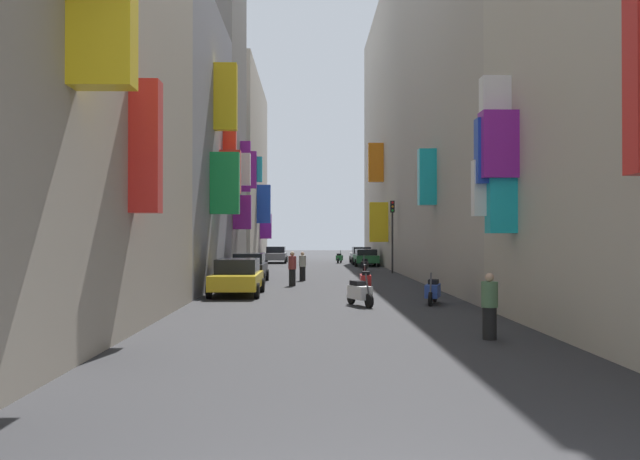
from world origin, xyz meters
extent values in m
plane|color=#2D2D30|center=(0.00, 30.00, 0.00)|extent=(140.00, 140.00, 0.00)
cube|color=red|center=(-4.65, 10.38, 4.52)|extent=(0.70, 0.53, 3.17)
cube|color=yellow|center=(-4.44, 6.55, 6.30)|extent=(1.13, 0.54, 2.54)
cube|color=gray|center=(-8.00, 24.20, 6.53)|extent=(6.00, 11.75, 13.06)
cube|color=yellow|center=(-4.49, 23.56, 8.63)|extent=(1.03, 0.48, 3.00)
cube|color=red|center=(-4.68, 26.68, 6.62)|extent=(0.65, 0.48, 2.33)
cube|color=green|center=(-4.38, 22.53, 4.66)|extent=(1.25, 0.46, 2.67)
cube|color=red|center=(-4.50, 25.41, 5.44)|extent=(1.00, 0.49, 2.07)
cube|color=slate|center=(-8.00, 34.18, 10.43)|extent=(6.00, 8.21, 20.86)
cube|color=purple|center=(-4.50, 30.81, 3.72)|extent=(1.01, 0.42, 1.91)
cube|color=purple|center=(-4.69, 34.58, 6.72)|extent=(0.62, 0.40, 3.14)
cube|color=purple|center=(-4.50, 34.62, 6.51)|extent=(1.00, 0.39, 2.31)
cube|color=white|center=(-4.52, 30.81, 6.14)|extent=(0.96, 0.59, 1.79)
cube|color=#19B2BF|center=(-4.34, 34.97, 6.58)|extent=(1.33, 0.42, 1.58)
cube|color=#B2A899|center=(-8.00, 50.57, 8.04)|extent=(6.00, 18.85, 16.08)
cube|color=purple|center=(-4.51, 50.68, 3.23)|extent=(0.99, 0.54, 2.16)
cube|color=blue|center=(-4.44, 47.17, 5.01)|extent=(1.12, 0.62, 3.15)
cube|color=#19B2BF|center=(4.62, 12.77, 3.68)|extent=(0.77, 0.55, 2.42)
cube|color=blue|center=(4.46, 12.83, 4.76)|extent=(1.07, 0.46, 1.83)
cube|color=purple|center=(4.51, 12.65, 4.92)|extent=(0.99, 0.64, 1.85)
cube|color=white|center=(4.44, 13.03, 3.74)|extent=(1.11, 0.38, 1.58)
cube|color=white|center=(4.59, 13.23, 5.37)|extent=(0.81, 0.48, 3.17)
cube|color=#B2A899|center=(8.00, 37.92, 10.84)|extent=(6.00, 44.15, 21.68)
cube|color=yellow|center=(4.32, 40.79, 3.39)|extent=(1.35, 0.36, 2.87)
cube|color=#19B2BF|center=(4.61, 23.68, 5.06)|extent=(0.78, 0.56, 2.53)
cube|color=orange|center=(4.41, 43.61, 8.03)|extent=(1.18, 0.60, 2.99)
cube|color=gold|center=(-3.64, 20.73, 0.59)|extent=(1.82, 4.17, 0.58)
cube|color=black|center=(-3.64, 20.94, 1.17)|extent=(1.61, 2.34, 0.58)
cylinder|color=black|center=(-2.73, 19.35, 0.30)|extent=(0.18, 0.60, 0.60)
cylinder|color=black|center=(-4.55, 19.35, 0.30)|extent=(0.18, 0.60, 0.60)
cylinder|color=black|center=(-2.73, 22.11, 0.30)|extent=(0.18, 0.60, 0.60)
cylinder|color=black|center=(-4.55, 22.11, 0.30)|extent=(0.18, 0.60, 0.60)
cube|color=slate|center=(-3.65, 51.24, 0.60)|extent=(1.82, 4.44, 0.60)
cube|color=black|center=(-3.65, 51.46, 1.17)|extent=(1.60, 2.49, 0.54)
cylinder|color=black|center=(-2.74, 49.78, 0.30)|extent=(0.18, 0.60, 0.60)
cylinder|color=black|center=(-4.56, 49.78, 0.30)|extent=(0.18, 0.60, 0.60)
cylinder|color=black|center=(-2.74, 52.71, 0.30)|extent=(0.18, 0.60, 0.60)
cylinder|color=black|center=(-4.56, 52.71, 0.30)|extent=(0.18, 0.60, 0.60)
cube|color=white|center=(3.88, 50.68, 0.58)|extent=(1.71, 4.08, 0.55)
cube|color=black|center=(3.88, 50.48, 1.14)|extent=(1.51, 2.28, 0.57)
cylinder|color=black|center=(3.03, 52.03, 0.30)|extent=(0.18, 0.60, 0.60)
cylinder|color=black|center=(4.74, 52.03, 0.30)|extent=(0.18, 0.60, 0.60)
cylinder|color=black|center=(3.03, 49.33, 0.30)|extent=(0.18, 0.60, 0.60)
cylinder|color=black|center=(4.74, 49.33, 0.30)|extent=(0.18, 0.60, 0.60)
cube|color=black|center=(-3.81, 27.66, 0.64)|extent=(1.67, 4.08, 0.68)
cube|color=black|center=(-3.81, 27.87, 1.24)|extent=(1.47, 2.29, 0.51)
cylinder|color=black|center=(-2.98, 26.32, 0.30)|extent=(0.18, 0.60, 0.60)
cylinder|color=black|center=(-4.65, 26.32, 0.30)|extent=(0.18, 0.60, 0.60)
cylinder|color=black|center=(-2.98, 29.01, 0.30)|extent=(0.18, 0.60, 0.60)
cylinder|color=black|center=(-4.65, 29.01, 0.30)|extent=(0.18, 0.60, 0.60)
cube|color=#236638|center=(3.80, 45.37, 0.59)|extent=(1.76, 4.22, 0.57)
cube|color=black|center=(3.80, 45.16, 1.10)|extent=(1.55, 2.37, 0.46)
cylinder|color=black|center=(2.92, 46.77, 0.30)|extent=(0.18, 0.60, 0.60)
cylinder|color=black|center=(4.67, 46.77, 0.30)|extent=(0.18, 0.60, 0.60)
cylinder|color=black|center=(2.92, 43.98, 0.30)|extent=(0.18, 0.60, 0.60)
cylinder|color=black|center=(4.67, 43.98, 0.30)|extent=(0.18, 0.60, 0.60)
cube|color=black|center=(3.00, 37.41, 0.46)|extent=(0.64, 1.21, 0.45)
cube|color=black|center=(3.04, 37.62, 0.77)|extent=(0.41, 0.61, 0.16)
cylinder|color=#4C4C51|center=(2.90, 36.84, 0.79)|extent=(0.11, 0.28, 0.68)
cylinder|color=black|center=(2.88, 36.70, 0.24)|extent=(0.18, 0.49, 0.48)
cylinder|color=black|center=(3.13, 38.12, 0.24)|extent=(0.18, 0.49, 0.48)
cube|color=#287F3D|center=(1.96, 50.57, 0.46)|extent=(0.69, 1.18, 0.45)
cube|color=black|center=(1.92, 50.37, 0.77)|extent=(0.44, 0.62, 0.16)
cylinder|color=#4C4C51|center=(2.09, 51.11, 0.79)|extent=(0.12, 0.28, 0.68)
cylinder|color=black|center=(2.13, 51.24, 0.24)|extent=(0.21, 0.49, 0.48)
cylinder|color=black|center=(1.80, 49.90, 0.24)|extent=(0.21, 0.49, 0.48)
cube|color=#2D4CAD|center=(3.59, 17.30, 0.46)|extent=(0.76, 1.22, 0.45)
cube|color=black|center=(3.66, 17.50, 0.77)|extent=(0.48, 0.63, 0.16)
cylinder|color=#4C4C51|center=(3.42, 16.76, 0.79)|extent=(0.14, 0.28, 0.68)
cylinder|color=black|center=(3.38, 16.62, 0.24)|extent=(0.24, 0.49, 0.48)
cylinder|color=black|center=(3.81, 17.98, 0.24)|extent=(0.24, 0.49, 0.48)
cube|color=red|center=(1.73, 22.84, 0.46)|extent=(0.47, 1.17, 0.45)
cube|color=black|center=(1.73, 22.63, 0.77)|extent=(0.34, 0.57, 0.16)
cylinder|color=#4C4C51|center=(1.75, 23.42, 0.79)|extent=(0.07, 0.27, 0.68)
cylinder|color=black|center=(1.75, 23.57, 0.24)|extent=(0.11, 0.48, 0.48)
cylinder|color=black|center=(1.71, 22.12, 0.24)|extent=(0.11, 0.48, 0.48)
cube|color=silver|center=(0.99, 16.72, 0.46)|extent=(0.81, 1.15, 0.45)
cube|color=black|center=(0.91, 16.90, 0.77)|extent=(0.51, 0.64, 0.16)
cylinder|color=#4C4C51|center=(1.19, 16.23, 0.79)|extent=(0.16, 0.28, 0.68)
cylinder|color=black|center=(1.24, 16.11, 0.24)|extent=(0.28, 0.48, 0.48)
cylinder|color=black|center=(0.73, 17.33, 0.24)|extent=(0.28, 0.48, 0.48)
cylinder|color=black|center=(-1.54, 25.41, 0.40)|extent=(0.36, 0.36, 0.80)
cylinder|color=maroon|center=(-1.54, 25.41, 1.11)|extent=(0.42, 0.42, 0.63)
sphere|color=tan|center=(-1.54, 25.41, 1.53)|extent=(0.22, 0.22, 0.22)
cylinder|color=black|center=(3.42, 9.76, 0.37)|extent=(0.38, 0.38, 0.74)
cylinder|color=#4C724C|center=(3.42, 9.76, 1.04)|extent=(0.45, 0.45, 0.59)
sphere|color=tan|center=(3.42, 9.76, 1.43)|extent=(0.20, 0.20, 0.20)
cylinder|color=black|center=(-1.08, 28.88, 0.37)|extent=(0.43, 0.43, 0.75)
cylinder|color=#B2AD9E|center=(-1.08, 28.88, 1.04)|extent=(0.52, 0.52, 0.59)
sphere|color=tan|center=(-1.08, 28.88, 1.44)|extent=(0.20, 0.20, 0.20)
cylinder|color=#2D2D2D|center=(4.60, 35.45, 1.94)|extent=(0.12, 0.12, 3.89)
cube|color=black|center=(4.60, 35.45, 4.26)|extent=(0.26, 0.26, 0.75)
sphere|color=red|center=(4.60, 35.31, 4.51)|extent=(0.14, 0.14, 0.14)
sphere|color=orange|center=(4.60, 35.31, 4.26)|extent=(0.14, 0.14, 0.14)
sphere|color=green|center=(4.60, 35.31, 4.01)|extent=(0.14, 0.14, 0.14)
camera|label=1|loc=(-0.77, -4.71, 2.39)|focal=35.39mm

